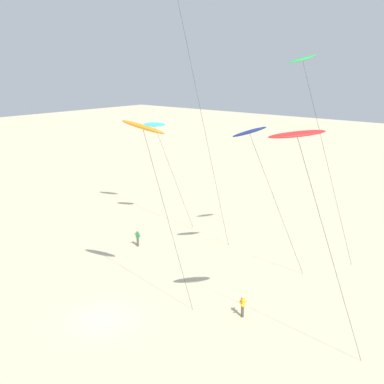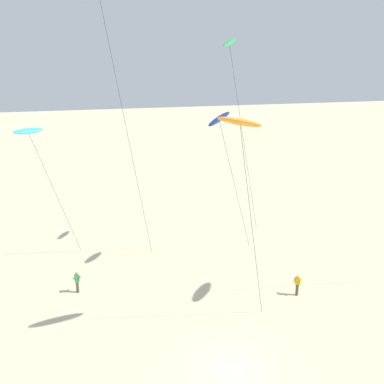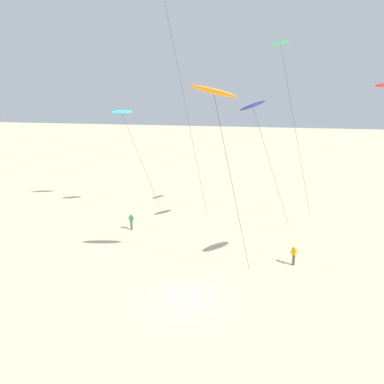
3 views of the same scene
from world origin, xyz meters
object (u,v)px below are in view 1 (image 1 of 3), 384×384
kite_red (298,136)px  kite_flyer_nearest (138,238)px  kite_flyer_middle (243,306)px  kite_green (304,63)px  kite_navy (250,133)px  kite_orange (143,128)px  kite_cyan (155,125)px

kite_red → kite_flyer_nearest: bearing=161.1°
kite_red → kite_flyer_middle: (-4.80, 2.40, -13.15)m
kite_green → kite_navy: bearing=-117.6°
kite_green → kite_navy: (-2.26, -4.32, -5.51)m
kite_red → kite_flyer_middle: bearing=153.5°
kite_green → kite_flyer_middle: size_ratio=11.22×
kite_orange → kite_cyan: bearing=132.0°
kite_cyan → kite_navy: kite_navy is taller
kite_green → kite_navy: kite_green is taller
kite_cyan → kite_green: size_ratio=0.63×
kite_green → kite_orange: bearing=-106.8°
kite_flyer_nearest → kite_flyer_middle: bearing=-16.5°
kite_flyer_nearest → kite_flyer_middle: same height
kite_orange → kite_red: 11.10m
kite_orange → kite_flyer_nearest: 17.93m
kite_flyer_middle → kite_green: bearing=99.8°
kite_flyer_nearest → kite_navy: bearing=9.3°
kite_red → kite_green: kite_green is taller
kite_green → kite_navy: size_ratio=1.44×
kite_navy → kite_flyer_middle: bearing=-57.9°
kite_cyan → kite_navy: bearing=-14.4°
kite_navy → kite_flyer_middle: (4.14, -6.61, -11.50)m
kite_flyer_middle → kite_orange: bearing=-150.9°
kite_red → kite_cyan: bearing=151.5°
kite_orange → kite_cyan: 18.72m
kite_orange → kite_navy: (2.10, 10.09, -1.24)m
kite_orange → kite_green: kite_green is taller
kite_cyan → kite_red: 26.83m
kite_red → kite_green: size_ratio=0.77×
kite_orange → kite_flyer_nearest: (-9.61, 8.16, -12.74)m
kite_orange → kite_navy: 10.38m
kite_cyan → kite_navy: 15.03m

